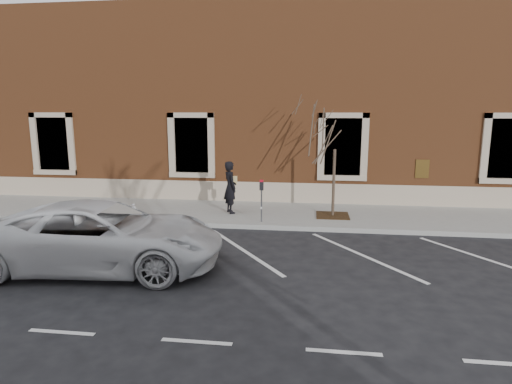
# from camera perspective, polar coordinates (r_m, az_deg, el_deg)

# --- Properties ---
(ground) EXTENTS (120.00, 120.00, 0.00)m
(ground) POSITION_cam_1_polar(r_m,az_deg,el_deg) (13.96, -0.32, -4.90)
(ground) COLOR #28282B
(ground) RESTS_ON ground
(sidewalk_near) EXTENTS (40.00, 3.50, 0.15)m
(sidewalk_near) POSITION_cam_1_polar(r_m,az_deg,el_deg) (15.62, 0.55, -2.91)
(sidewalk_near) COLOR #A5A29B
(sidewalk_near) RESTS_ON ground
(curb_near) EXTENTS (40.00, 0.12, 0.15)m
(curb_near) POSITION_cam_1_polar(r_m,az_deg,el_deg) (13.89, -0.35, -4.66)
(curb_near) COLOR #9E9E99
(curb_near) RESTS_ON ground
(parking_stripes) EXTENTS (28.00, 4.40, 0.01)m
(parking_stripes) POSITION_cam_1_polar(r_m,az_deg,el_deg) (11.87, -1.77, -7.73)
(parking_stripes) COLOR silver
(parking_stripes) RESTS_ON ground
(building_civic) EXTENTS (40.00, 8.62, 8.00)m
(building_civic) POSITION_cam_1_polar(r_m,az_deg,el_deg) (21.13, 2.56, 11.38)
(building_civic) COLOR brown
(building_civic) RESTS_ON ground
(man) EXTENTS (0.73, 0.81, 1.87)m
(man) POSITION_cam_1_polar(r_m,az_deg,el_deg) (15.29, -3.45, 0.63)
(man) COLOR black
(man) RESTS_ON sidewalk_near
(parking_meter) EXTENTS (0.13, 0.10, 1.41)m
(parking_meter) POSITION_cam_1_polar(r_m,az_deg,el_deg) (14.00, 0.74, -0.11)
(parking_meter) COLOR #595B60
(parking_meter) RESTS_ON sidewalk_near
(tree_grate) EXTENTS (1.13, 1.13, 0.03)m
(tree_grate) POSITION_cam_1_polar(r_m,az_deg,el_deg) (15.23, 10.17, -3.09)
(tree_grate) COLOR #3B2512
(tree_grate) RESTS_ON sidewalk_near
(sapling) EXTENTS (2.55, 2.55, 4.24)m
(sapling) POSITION_cam_1_polar(r_m,az_deg,el_deg) (14.81, 10.55, 8.07)
(sapling) COLOR brown
(sapling) RESTS_ON sidewalk_near
(white_truck) EXTENTS (6.00, 3.14, 1.61)m
(white_truck) POSITION_cam_1_polar(r_m,az_deg,el_deg) (11.01, -19.84, -5.51)
(white_truck) COLOR silver
(white_truck) RESTS_ON ground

